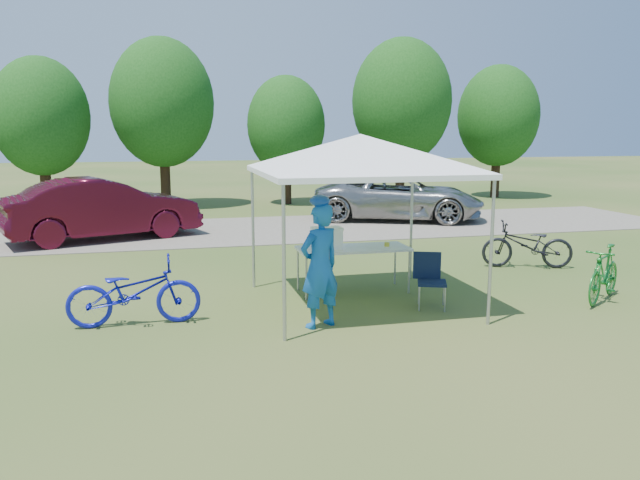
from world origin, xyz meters
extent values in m
plane|color=#2D5119|center=(0.00, 0.00, 0.00)|extent=(100.00, 100.00, 0.00)
cube|color=gray|center=(0.00, 8.00, 0.01)|extent=(24.00, 5.00, 0.02)
cylinder|color=#A5A5AA|center=(-1.50, -1.50, 1.05)|extent=(0.05, 0.05, 2.10)
cylinder|color=#A5A5AA|center=(1.50, -1.50, 1.05)|extent=(0.05, 0.05, 2.10)
cylinder|color=#A5A5AA|center=(-1.50, 1.50, 1.05)|extent=(0.05, 0.05, 2.10)
cylinder|color=#A5A5AA|center=(1.50, 1.50, 1.05)|extent=(0.05, 0.05, 2.10)
cube|color=white|center=(0.00, 0.00, 2.14)|extent=(3.15, 3.15, 0.08)
pyramid|color=white|center=(0.00, 0.00, 2.73)|extent=(4.53, 4.53, 0.55)
cylinder|color=#382314|center=(-7.00, 13.70, 0.88)|extent=(0.36, 0.36, 1.75)
ellipsoid|color=#144711|center=(-7.00, 13.70, 3.25)|extent=(3.20, 3.20, 4.00)
cylinder|color=#382314|center=(-3.00, 14.30, 1.01)|extent=(0.36, 0.36, 2.03)
ellipsoid|color=#144711|center=(-3.00, 14.30, 3.77)|extent=(3.71, 3.71, 4.64)
cylinder|color=#382314|center=(1.50, 14.10, 0.80)|extent=(0.36, 0.36, 1.61)
ellipsoid|color=#144711|center=(1.50, 14.10, 2.99)|extent=(2.94, 2.94, 3.68)
cylinder|color=#382314|center=(6.00, 13.80, 1.05)|extent=(0.36, 0.36, 2.10)
ellipsoid|color=#144711|center=(6.00, 13.80, 3.90)|extent=(3.84, 3.84, 4.80)
cylinder|color=#382314|center=(10.50, 14.40, 0.91)|extent=(0.36, 0.36, 1.82)
ellipsoid|color=#144711|center=(10.50, 14.40, 3.38)|extent=(3.33, 3.33, 4.16)
cube|color=white|center=(0.13, 0.77, 0.77)|extent=(1.92, 0.80, 0.04)
cylinder|color=#A5A5AA|center=(-0.77, 0.43, 0.37)|extent=(0.04, 0.04, 0.75)
cylinder|color=#A5A5AA|center=(1.04, 0.43, 0.37)|extent=(0.04, 0.04, 0.75)
cylinder|color=#A5A5AA|center=(-0.77, 1.11, 0.37)|extent=(0.04, 0.04, 0.75)
cylinder|color=#A5A5AA|center=(1.04, 1.11, 0.37)|extent=(0.04, 0.04, 0.75)
cube|color=#0E1832|center=(1.05, -0.51, 0.41)|extent=(0.57, 0.57, 0.04)
cube|color=#0E1832|center=(1.05, -0.30, 0.65)|extent=(0.42, 0.20, 0.44)
cylinder|color=#A5A5AA|center=(0.85, -0.71, 0.20)|extent=(0.02, 0.02, 0.39)
cylinder|color=#A5A5AA|center=(1.25, -0.71, 0.20)|extent=(0.02, 0.02, 0.39)
cylinder|color=#A5A5AA|center=(0.85, -0.32, 0.20)|extent=(0.02, 0.02, 0.39)
cylinder|color=#A5A5AA|center=(1.25, -0.32, 0.20)|extent=(0.02, 0.02, 0.39)
cube|color=white|center=(-0.34, 0.77, 0.95)|extent=(0.48, 0.32, 0.32)
cube|color=white|center=(-0.34, 0.77, 1.13)|extent=(0.51, 0.34, 0.04)
cylinder|color=gold|center=(0.73, 0.72, 0.82)|extent=(0.09, 0.09, 0.07)
imported|color=#155CB0|center=(-0.90, -1.01, 0.89)|extent=(0.77, 0.66, 1.78)
imported|color=#141AB1|center=(-3.47, -0.30, 0.49)|extent=(1.88, 0.68, 0.98)
imported|color=#1A782A|center=(3.97, -0.79, 0.46)|extent=(1.49, 1.26, 0.92)
imported|color=black|center=(4.16, 1.76, 0.48)|extent=(1.92, 1.21, 0.95)
imported|color=#A1A09C|center=(4.09, 8.89, 0.74)|extent=(5.71, 4.23, 1.44)
imported|color=#440B1B|center=(-4.58, 7.33, 0.81)|extent=(5.07, 3.20, 1.58)
camera|label=1|loc=(-2.95, -9.38, 2.78)|focal=35.00mm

